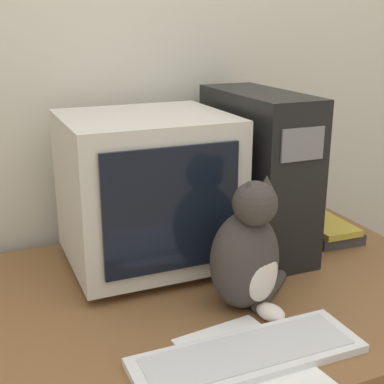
# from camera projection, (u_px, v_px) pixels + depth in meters

# --- Properties ---
(wall_back) EXTENTS (7.00, 0.05, 2.50)m
(wall_back) POSITION_uv_depth(u_px,v_px,m) (137.00, 82.00, 1.69)
(wall_back) COLOR beige
(wall_back) RESTS_ON ground_plane
(crt_monitor) EXTENTS (0.44, 0.40, 0.43)m
(crt_monitor) POSITION_uv_depth(u_px,v_px,m) (147.00, 190.00, 1.47)
(crt_monitor) COLOR beige
(crt_monitor) RESTS_ON desk
(computer_tower) EXTENTS (0.18, 0.45, 0.48)m
(computer_tower) POSITION_uv_depth(u_px,v_px,m) (257.00, 172.00, 1.59)
(computer_tower) COLOR black
(computer_tower) RESTS_ON desk
(keyboard) EXTENTS (0.49, 0.16, 0.02)m
(keyboard) POSITION_uv_depth(u_px,v_px,m) (248.00, 355.00, 1.10)
(keyboard) COLOR silver
(keyboard) RESTS_ON desk
(cat) EXTENTS (0.27, 0.23, 0.33)m
(cat) POSITION_uv_depth(u_px,v_px,m) (248.00, 255.00, 1.27)
(cat) COLOR #38332D
(cat) RESTS_ON desk
(book_stack) EXTENTS (0.16, 0.21, 0.05)m
(book_stack) POSITION_uv_depth(u_px,v_px,m) (327.00, 230.00, 1.72)
(book_stack) COLOR #383333
(book_stack) RESTS_ON desk
(pen) EXTENTS (0.13, 0.05, 0.01)m
(pen) POSITION_uv_depth(u_px,v_px,m) (169.00, 358.00, 1.10)
(pen) COLOR black
(pen) RESTS_ON desk
(paper_sheet) EXTENTS (0.24, 0.32, 0.00)m
(paper_sheet) POSITION_uv_depth(u_px,v_px,m) (250.00, 361.00, 1.10)
(paper_sheet) COLOR white
(paper_sheet) RESTS_ON desk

